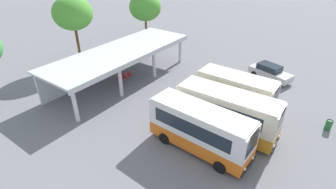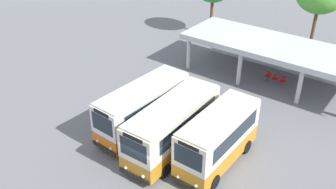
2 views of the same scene
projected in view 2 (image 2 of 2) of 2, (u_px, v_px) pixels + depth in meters
name	position (u px, v px, depth m)	size (l,w,h in m)	color
ground_plane	(145.00, 176.00, 22.71)	(180.00, 180.00, 0.00)	slate
city_bus_nearest_orange	(143.00, 106.00, 25.98)	(2.60, 7.60, 3.40)	black
city_bus_second_in_row	(173.00, 125.00, 24.01)	(2.59, 7.88, 3.46)	black
city_bus_middle_cream	(218.00, 137.00, 22.86)	(2.36, 6.61, 3.52)	black
terminal_canopy	(285.00, 52.00, 32.01)	(16.79, 5.69, 3.40)	silver
waiting_chair_end_by_column	(268.00, 75.00, 32.87)	(0.45, 0.45, 0.86)	slate
waiting_chair_second_from_end	(275.00, 78.00, 32.44)	(0.45, 0.45, 0.86)	slate
waiting_chair_middle_seat	(283.00, 80.00, 32.10)	(0.45, 0.45, 0.86)	slate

